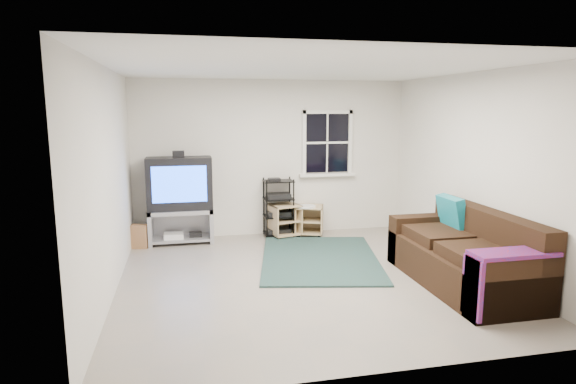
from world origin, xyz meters
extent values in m
plane|color=gray|center=(0.00, 0.00, 0.00)|extent=(4.60, 4.60, 0.00)
plane|color=white|center=(0.00, 0.00, 2.60)|extent=(4.60, 4.60, 0.00)
plane|color=silver|center=(0.00, 2.30, 1.30)|extent=(4.60, 0.00, 4.60)
plane|color=silver|center=(0.00, -2.30, 1.30)|extent=(4.60, 0.00, 4.60)
plane|color=silver|center=(-2.30, 0.00, 1.30)|extent=(0.00, 4.60, 4.60)
plane|color=silver|center=(2.30, 0.00, 1.30)|extent=(0.00, 4.60, 4.60)
cube|color=black|center=(0.95, 2.28, 1.55)|extent=(0.80, 0.01, 1.02)
cube|color=silver|center=(0.95, 2.26, 2.07)|extent=(0.88, 0.06, 0.06)
cube|color=silver|center=(0.95, 2.25, 1.00)|extent=(0.98, 0.14, 0.05)
cube|color=silver|center=(0.54, 2.26, 1.55)|extent=(0.06, 0.06, 1.10)
cube|color=silver|center=(1.36, 2.26, 1.55)|extent=(0.06, 0.06, 1.10)
cube|color=silver|center=(0.95, 2.27, 1.55)|extent=(0.78, 0.04, 0.04)
cube|color=#9B9BA3|center=(-1.54, 2.02, 0.52)|extent=(1.01, 0.50, 0.06)
cube|color=#9B9BA3|center=(-2.01, 2.02, 0.28)|extent=(0.06, 0.50, 0.55)
cube|color=#9B9BA3|center=(-1.07, 2.02, 0.28)|extent=(0.06, 0.50, 0.55)
cube|color=#9B9BA3|center=(-1.54, 2.02, 0.07)|extent=(0.88, 0.46, 0.04)
cube|color=#9B9BA3|center=(-1.54, 2.25, 0.28)|extent=(1.01, 0.04, 0.55)
cube|color=silver|center=(-1.66, 1.98, 0.13)|extent=(0.30, 0.24, 0.08)
cube|color=black|center=(-1.32, 2.02, 0.12)|extent=(0.20, 0.18, 0.06)
cube|color=black|center=(-1.54, 2.02, 0.97)|extent=(1.01, 0.42, 0.82)
cube|color=#1E54FF|center=(-1.54, 1.80, 0.98)|extent=(0.82, 0.01, 0.56)
cube|color=black|center=(-1.54, 2.02, 1.43)|extent=(0.18, 0.13, 0.10)
cylinder|color=black|center=(-0.16, 1.94, 0.49)|extent=(0.02, 0.02, 0.98)
cylinder|color=black|center=(0.29, 1.94, 0.49)|extent=(0.02, 0.02, 0.98)
cylinder|color=black|center=(-0.16, 2.26, 0.49)|extent=(0.02, 0.02, 0.98)
cylinder|color=black|center=(0.29, 2.26, 0.49)|extent=(0.02, 0.02, 0.98)
cube|color=black|center=(0.06, 2.10, 0.04)|extent=(0.49, 0.36, 0.02)
cube|color=black|center=(0.06, 2.10, 0.09)|extent=(0.38, 0.29, 0.08)
cube|color=black|center=(0.06, 2.10, 0.34)|extent=(0.49, 0.36, 0.02)
cube|color=black|center=(0.06, 2.10, 0.39)|extent=(0.38, 0.29, 0.08)
cube|color=black|center=(0.06, 2.10, 0.64)|extent=(0.49, 0.36, 0.02)
cube|color=black|center=(0.06, 2.10, 0.69)|extent=(0.38, 0.29, 0.08)
cube|color=black|center=(0.06, 2.10, 0.94)|extent=(0.49, 0.36, 0.02)
cube|color=tan|center=(0.15, 2.05, 0.53)|extent=(0.56, 0.56, 0.02)
cube|color=tan|center=(0.15, 2.05, 0.06)|extent=(0.56, 0.56, 0.02)
cube|color=tan|center=(-0.06, 2.00, 0.30)|extent=(0.13, 0.45, 0.50)
cube|color=tan|center=(0.37, 2.10, 0.30)|extent=(0.13, 0.45, 0.50)
cube|color=tan|center=(0.10, 2.26, 0.30)|extent=(0.41, 0.12, 0.50)
cube|color=tan|center=(0.15, 2.05, 0.28)|extent=(0.52, 0.53, 0.02)
cylinder|color=black|center=(0.02, 1.82, 0.02)|extent=(0.05, 0.05, 0.05)
cylinder|color=black|center=(0.29, 2.27, 0.02)|extent=(0.05, 0.05, 0.05)
cube|color=tan|center=(0.59, 2.05, 0.49)|extent=(0.57, 0.57, 0.02)
cube|color=tan|center=(0.59, 2.05, 0.06)|extent=(0.57, 0.57, 0.02)
cube|color=tan|center=(0.38, 2.12, 0.27)|extent=(0.17, 0.44, 0.45)
cube|color=tan|center=(0.79, 1.98, 0.27)|extent=(0.17, 0.44, 0.45)
cube|color=tan|center=(0.66, 2.26, 0.27)|extent=(0.40, 0.15, 0.45)
cube|color=tan|center=(0.59, 2.05, 0.26)|extent=(0.53, 0.54, 0.02)
cylinder|color=black|center=(0.36, 1.94, 0.02)|extent=(0.05, 0.05, 0.05)
cylinder|color=black|center=(0.81, 2.17, 0.02)|extent=(0.05, 0.05, 0.05)
cylinder|color=silver|center=(0.51, 1.98, 0.51)|extent=(0.32, 0.32, 0.02)
cube|color=black|center=(1.79, -0.63, 0.22)|extent=(0.96, 2.14, 0.45)
cube|color=black|center=(2.14, -0.63, 0.68)|extent=(0.26, 2.14, 0.46)
cube|color=black|center=(1.79, 0.31, 0.33)|extent=(0.96, 0.26, 0.66)
cube|color=black|center=(1.79, -1.57, 0.33)|extent=(0.96, 0.26, 0.66)
cube|color=black|center=(1.70, -1.06, 0.52)|extent=(0.64, 0.77, 0.14)
cube|color=black|center=(1.70, -0.20, 0.52)|extent=(0.64, 0.77, 0.14)
cube|color=teal|center=(1.98, -0.04, 0.77)|extent=(0.21, 0.51, 0.45)
cube|color=#0D2797|center=(1.77, -1.57, 0.69)|extent=(0.89, 0.32, 0.04)
cube|color=#0D2797|center=(1.33, -1.57, 0.35)|extent=(0.04, 0.32, 0.62)
cube|color=black|center=(0.39, 0.70, 0.01)|extent=(2.04, 2.51, 0.03)
cube|color=#A37049|center=(-2.17, 1.85, 0.18)|extent=(0.28, 0.22, 0.36)
camera|label=1|loc=(-1.45, -5.66, 2.12)|focal=30.00mm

